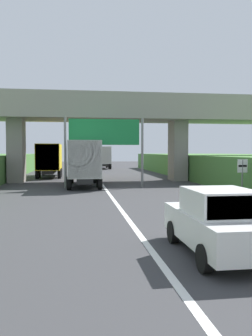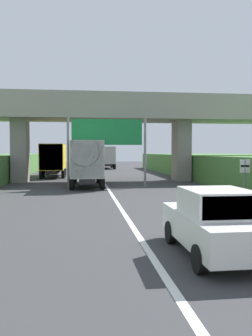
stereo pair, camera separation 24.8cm
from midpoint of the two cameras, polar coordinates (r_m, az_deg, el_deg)
lane_centre_stripe at (r=23.66m, az=-3.49°, el=-3.75°), size 0.20×100.68×0.01m
overpass_bridge at (r=31.23m, az=-4.62°, el=8.41°), size 40.00×4.80×7.67m
overhead_highway_sign at (r=25.59m, az=-3.88°, el=5.24°), size 5.88×0.18×5.17m
speed_limit_sign at (r=20.84m, az=18.34°, el=-0.70°), size 0.60×0.08×2.23m
truck_red at (r=26.50m, az=-7.23°, el=1.11°), size 2.44×7.30×3.44m
truck_blue at (r=54.55m, az=-4.09°, el=1.94°), size 2.44×7.30×3.44m
truck_yellow at (r=37.09m, az=-12.64°, el=1.52°), size 2.44×7.30×3.44m
car_white at (r=9.27m, az=14.22°, el=-8.64°), size 1.86×4.10×1.72m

